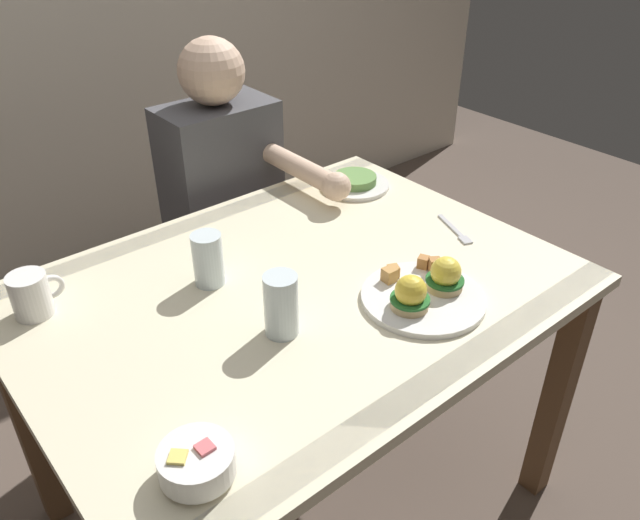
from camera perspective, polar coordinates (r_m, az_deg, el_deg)
ground_plane at (r=1.94m, az=-1.72°, el=-20.61°), size 6.00×6.00×0.00m
dining_table at (r=1.48m, az=-2.12°, el=-5.73°), size 1.20×0.90×0.74m
eggs_benedict_plate at (r=1.37m, az=9.45°, el=-2.77°), size 0.27×0.27×0.09m
fruit_bowl at (r=1.03m, az=-11.07°, el=-17.56°), size 0.12×0.12×0.06m
coffee_mug at (r=1.43m, az=-24.61°, el=-2.77°), size 0.11×0.08×0.09m
fork at (r=1.66m, az=12.17°, el=2.59°), size 0.07×0.15×0.00m
water_glass_near at (r=1.25m, az=-3.52°, el=-4.34°), size 0.07×0.07×0.13m
water_glass_far at (r=1.42m, az=-10.05°, el=-0.11°), size 0.07×0.07×0.12m
side_plate at (r=1.85m, az=3.17°, el=7.01°), size 0.20×0.20×0.04m
diner_person at (r=1.99m, az=-8.20°, el=5.34°), size 0.34×0.54×1.14m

